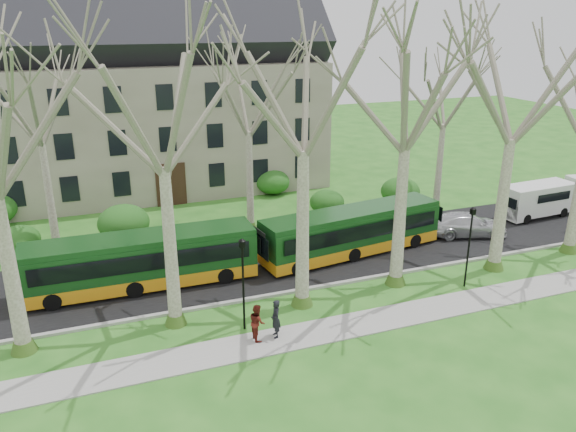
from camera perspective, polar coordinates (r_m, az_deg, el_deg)
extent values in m
plane|color=#25621C|center=(28.77, 6.63, -8.16)|extent=(120.00, 120.00, 0.00)
cube|color=gray|center=(26.84, 9.09, -10.38)|extent=(70.00, 2.00, 0.06)
cube|color=black|center=(33.23, 2.32, -4.03)|extent=(80.00, 8.00, 0.06)
cube|color=#A5A39E|center=(29.92, 5.32, -6.81)|extent=(80.00, 0.25, 0.14)
cube|color=gray|center=(47.61, -13.30, 8.98)|extent=(26.00, 12.00, 10.00)
cylinder|color=black|center=(25.02, -4.55, -7.40)|extent=(0.10, 0.10, 4.00)
cube|color=black|center=(24.12, -4.69, -2.84)|extent=(0.22, 0.22, 0.30)
cylinder|color=black|center=(30.24, 17.85, -3.41)|extent=(0.10, 0.10, 4.00)
cube|color=black|center=(29.51, 18.28, 0.44)|extent=(0.22, 0.22, 0.30)
ellipsoid|color=#19571A|center=(36.83, -25.63, -1.99)|extent=(2.60, 2.60, 2.00)
ellipsoid|color=#19571A|center=(36.67, -16.33, -0.89)|extent=(2.60, 2.60, 2.00)
ellipsoid|color=#19571A|center=(39.97, 3.99, 1.56)|extent=(2.60, 2.60, 2.00)
ellipsoid|color=#19571A|center=(42.73, 11.33, 2.41)|extent=(2.60, 2.60, 2.00)
ellipsoid|color=#19571A|center=(44.58, -1.56, 3.51)|extent=(2.60, 2.60, 2.00)
imported|color=#BBBCC1|center=(37.69, 17.74, -0.82)|extent=(5.42, 3.39, 1.46)
imported|color=black|center=(24.80, -1.26, -10.40)|extent=(0.48, 0.68, 1.75)
imported|color=#5A1B14|center=(24.70, -3.15, -10.70)|extent=(0.63, 0.81, 1.64)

